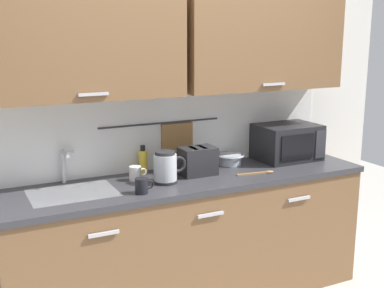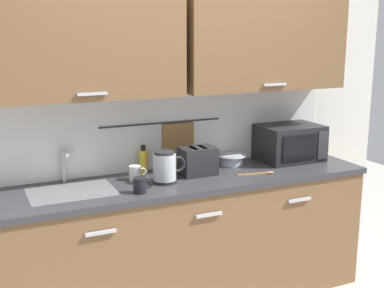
# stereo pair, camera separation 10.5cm
# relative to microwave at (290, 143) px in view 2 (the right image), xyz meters

# --- Properties ---
(counter_unit) EXTENTS (2.53, 0.64, 0.90)m
(counter_unit) POSITION_rel_microwave_xyz_m (-0.90, -0.11, -0.58)
(counter_unit) COLOR brown
(counter_unit) RESTS_ON ground
(back_wall_assembly) EXTENTS (3.70, 0.41, 2.50)m
(back_wall_assembly) POSITION_rel_microwave_xyz_m (-0.89, 0.12, 0.49)
(back_wall_assembly) COLOR silver
(back_wall_assembly) RESTS_ON ground
(sink_faucet) EXTENTS (0.09, 0.17, 0.22)m
(sink_faucet) POSITION_rel_microwave_xyz_m (-1.66, 0.12, 0.01)
(sink_faucet) COLOR #B2B5BA
(sink_faucet) RESTS_ON counter_unit
(microwave) EXTENTS (0.46, 0.35, 0.27)m
(microwave) POSITION_rel_microwave_xyz_m (0.00, 0.00, 0.00)
(microwave) COLOR black
(microwave) RESTS_ON counter_unit
(electric_kettle) EXTENTS (0.23, 0.16, 0.21)m
(electric_kettle) POSITION_rel_microwave_xyz_m (-1.07, -0.15, -0.03)
(electric_kettle) COLOR black
(electric_kettle) RESTS_ON counter_unit
(dish_soap_bottle) EXTENTS (0.06, 0.06, 0.20)m
(dish_soap_bottle) POSITION_rel_microwave_xyz_m (-1.12, 0.13, -0.05)
(dish_soap_bottle) COLOR yellow
(dish_soap_bottle) RESTS_ON counter_unit
(mug_near_sink) EXTENTS (0.12, 0.08, 0.09)m
(mug_near_sink) POSITION_rel_microwave_xyz_m (-1.29, -0.29, -0.09)
(mug_near_sink) COLOR black
(mug_near_sink) RESTS_ON counter_unit
(mixing_bowl) EXTENTS (0.21, 0.21, 0.08)m
(mixing_bowl) POSITION_rel_microwave_xyz_m (-0.47, 0.06, -0.09)
(mixing_bowl) COLOR #A5ADB7
(mixing_bowl) RESTS_ON counter_unit
(toaster) EXTENTS (0.26, 0.17, 0.19)m
(toaster) POSITION_rel_microwave_xyz_m (-0.80, -0.07, -0.04)
(toaster) COLOR #232326
(toaster) RESTS_ON counter_unit
(mug_by_kettle) EXTENTS (0.12, 0.08, 0.09)m
(mug_by_kettle) POSITION_rel_microwave_xyz_m (-1.23, -0.01, -0.09)
(mug_by_kettle) COLOR silver
(mug_by_kettle) RESTS_ON counter_unit
(wooden_spoon) EXTENTS (0.28, 0.07, 0.01)m
(wooden_spoon) POSITION_rel_microwave_xyz_m (-0.41, -0.24, -0.13)
(wooden_spoon) COLOR #9E7042
(wooden_spoon) RESTS_ON counter_unit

